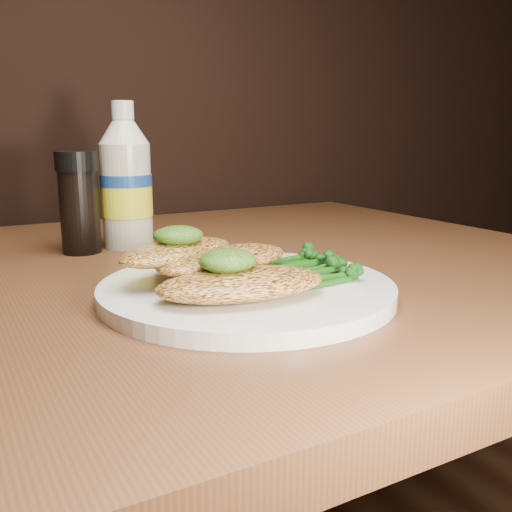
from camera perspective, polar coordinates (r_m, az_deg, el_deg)
plate at (r=0.55m, az=-0.91°, el=-3.35°), size 0.28×0.28×0.01m
chicken_front at (r=0.49m, az=-1.43°, el=-2.76°), size 0.16×0.10×0.02m
chicken_mid at (r=0.55m, az=-3.23°, el=-0.33°), size 0.16×0.11×0.02m
chicken_back at (r=0.55m, az=-7.83°, el=0.42°), size 0.15×0.11×0.02m
pesto_front at (r=0.50m, az=-2.84°, el=-0.47°), size 0.06×0.06×0.02m
pesto_back at (r=0.55m, az=-7.74°, el=2.05°), size 0.06×0.05×0.02m
broccolini_bundle at (r=0.56m, az=3.76°, el=-0.98°), size 0.14×0.11×0.02m
mayo_bottle at (r=0.79m, az=-12.79°, el=7.79°), size 0.09×0.09×0.19m
pepper_grinder at (r=0.77m, az=-17.14°, el=5.06°), size 0.06×0.06×0.13m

